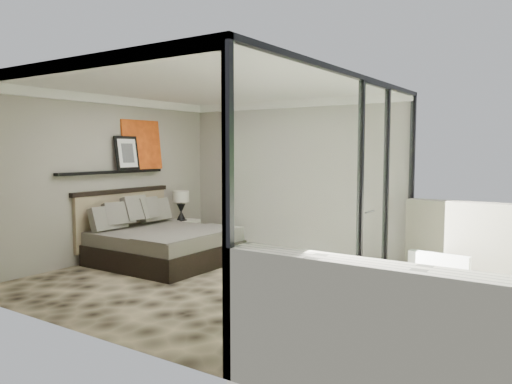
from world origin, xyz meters
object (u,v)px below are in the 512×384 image
Objects in this scene: bed at (160,242)px; lounger at (420,297)px; nightstand at (182,233)px; table_lamp at (181,202)px.

bed is 1.33× the size of lounger.
table_lamp is (0.01, -0.04, 0.63)m from nightstand.
nightstand is (-0.64, 1.25, -0.08)m from bed.
bed reaches higher than lounger.
table_lamp is (-0.63, 1.21, 0.54)m from bed.
nightstand is at bearing 167.21° from lounger.
bed is 4.38m from lounger.
bed is at bearing -62.58° from table_lamp.
bed is 4.06× the size of nightstand.
bed is 1.40m from nightstand.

